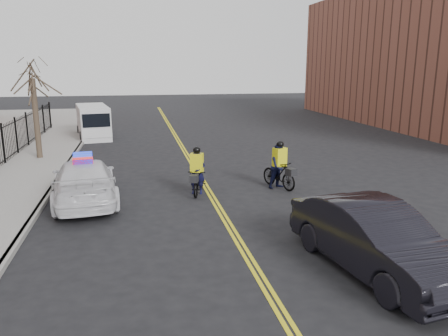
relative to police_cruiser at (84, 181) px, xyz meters
name	(u,v)px	position (x,y,z in m)	size (l,w,h in m)	color
ground	(222,213)	(4.56, -2.22, -0.78)	(120.00, 120.00, 0.00)	black
center_line_left	(190,162)	(4.48, 5.78, -0.77)	(0.10, 60.00, 0.01)	yellow
center_line_right	(193,162)	(4.64, 5.78, -0.77)	(0.10, 60.00, 0.01)	yellow
sidewalk	(34,167)	(-2.94, 5.78, -0.70)	(3.00, 60.00, 0.15)	gray
curb	(67,166)	(-1.44, 5.78, -0.70)	(0.20, 60.00, 0.15)	gray
street_tree	(33,91)	(-3.04, 7.78, 2.76)	(3.20, 3.20, 4.80)	#392D21
police_cruiser	(84,181)	(0.00, 0.00, 0.00)	(2.75, 5.51, 1.70)	white
dark_sedan	(374,239)	(7.27, -7.01, 0.05)	(1.75, 5.02, 1.65)	black
cargo_van	(93,122)	(-0.92, 14.78, 0.27)	(2.67, 5.33, 2.13)	silver
cyclist_near	(197,177)	(4.08, 0.23, -0.14)	(1.20, 1.97, 1.83)	black
cyclist_far	(279,170)	(7.40, 0.34, -0.02)	(1.22, 1.95, 1.91)	black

